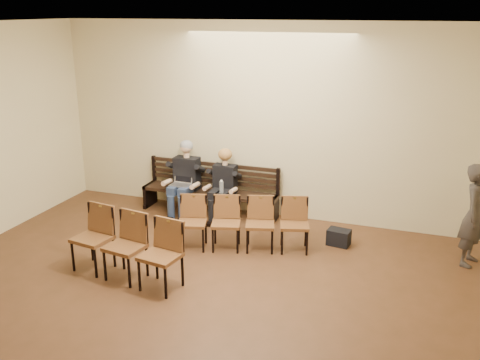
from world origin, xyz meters
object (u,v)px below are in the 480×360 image
at_px(seated_woman, 223,187).
at_px(water_bottle, 222,193).
at_px(passerby, 476,208).
at_px(chair_row_back, 243,224).
at_px(seated_man, 185,178).
at_px(bag, 339,237).
at_px(chair_row_front, 125,247).
at_px(bench, 210,202).
at_px(laptop, 180,186).

xyz_separation_m(seated_woman, water_bottle, (0.07, -0.27, -0.02)).
height_order(passerby, chair_row_back, passerby).
bearing_deg(seated_man, water_bottle, -18.01).
distance_m(bag, passerby, 2.11).
relative_size(seated_man, chair_row_front, 0.79).
bearing_deg(passerby, bag, 107.18).
bearing_deg(passerby, chair_row_back, 118.30).
relative_size(chair_row_front, chair_row_back, 0.83).
distance_m(seated_woman, chair_row_back, 1.40).
height_order(bench, laptop, laptop).
bearing_deg(chair_row_front, chair_row_back, 58.71).
distance_m(seated_man, seated_woman, 0.77).
relative_size(bench, seated_man, 1.89).
height_order(bench, seated_man, seated_man).
xyz_separation_m(water_bottle, chair_row_front, (-0.53, -2.36, -0.09)).
bearing_deg(seated_woman, seated_man, 180.00).
bearing_deg(laptop, bag, -7.69).
height_order(laptop, water_bottle, laptop).
bearing_deg(laptop, chair_row_back, -33.75).
height_order(seated_woman, laptop, seated_woman).
bearing_deg(seated_man, bag, -9.21).
distance_m(seated_woman, chair_row_front, 2.67).
bearing_deg(water_bottle, laptop, 173.60).
bearing_deg(laptop, water_bottle, -8.26).
distance_m(bench, laptop, 0.65).
distance_m(bench, passerby, 4.59).
bearing_deg(bag, laptop, 174.17).
height_order(water_bottle, chair_row_back, chair_row_back).
bearing_deg(water_bottle, chair_row_back, -50.97).
relative_size(bench, passerby, 1.45).
relative_size(water_bottle, bag, 0.69).
bearing_deg(seated_woman, bench, 159.57).
distance_m(water_bottle, bag, 2.19).
height_order(bench, chair_row_back, chair_row_back).
bearing_deg(chair_row_front, seated_woman, 88.85).
bearing_deg(passerby, seated_woman, 100.58).
xyz_separation_m(bench, seated_man, (-0.44, -0.12, 0.46)).
distance_m(seated_woman, bag, 2.30).
xyz_separation_m(bench, laptop, (-0.45, -0.30, 0.35)).
relative_size(water_bottle, chair_row_back, 0.12).
bearing_deg(seated_woman, laptop, -167.17).
bearing_deg(laptop, bench, 31.28).
bearing_deg(water_bottle, seated_man, 161.99).
xyz_separation_m(seated_man, passerby, (4.94, -0.48, 0.21)).
bearing_deg(laptop, passerby, -5.36).
distance_m(laptop, chair_row_front, 2.48).
xyz_separation_m(seated_woman, laptop, (-0.78, -0.18, -0.01)).
bearing_deg(chair_row_back, seated_man, 127.29).
xyz_separation_m(seated_man, bag, (2.97, -0.48, -0.55)).
bearing_deg(seated_man, chair_row_front, -83.41).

